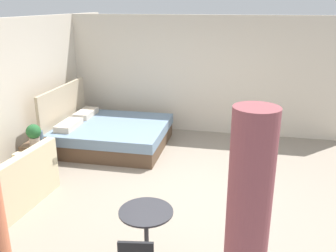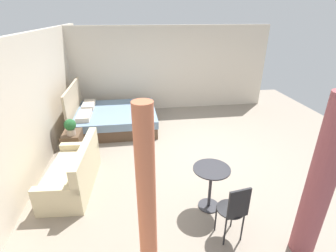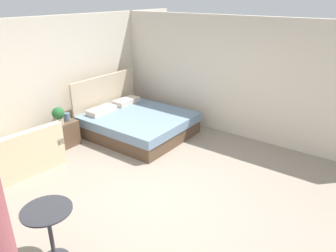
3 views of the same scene
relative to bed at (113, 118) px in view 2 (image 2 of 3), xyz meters
The scene contains 12 objects.
ground_plane 2.45m from the bed, 132.09° to the right, with size 9.05×9.32×0.02m, color gray.
wall_back 2.36m from the bed, 140.46° to the left, with size 9.05×0.12×2.62m, color beige.
wall_right 2.50m from the bed, 52.39° to the right, with size 0.12×6.32×2.62m, color beige.
bed is the anchor object (origin of this frame).
couch 2.64m from the bed, 167.76° to the left, with size 1.61×0.86×0.84m.
nightstand 1.60m from the bed, 149.83° to the left, with size 0.52×0.38×0.54m.
potted_plant 1.74m from the bed, 152.45° to the left, with size 0.25×0.25×0.36m.
vase 1.54m from the bed, 147.30° to the left, with size 0.13×0.13×0.16m.
balcony_table 3.87m from the bed, 153.12° to the right, with size 0.58×0.58×0.75m.
cafe_chair_near_window 4.54m from the bed, 155.80° to the right, with size 0.44×0.44×0.94m.
curtain_left 5.27m from the bed, 147.92° to the right, with size 0.31×0.31×2.23m.
curtain_right 4.54m from the bed, behind, with size 0.21×0.21×2.23m.
Camera 2 is at (-4.93, 1.19, 2.96)m, focal length 26.71 mm.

